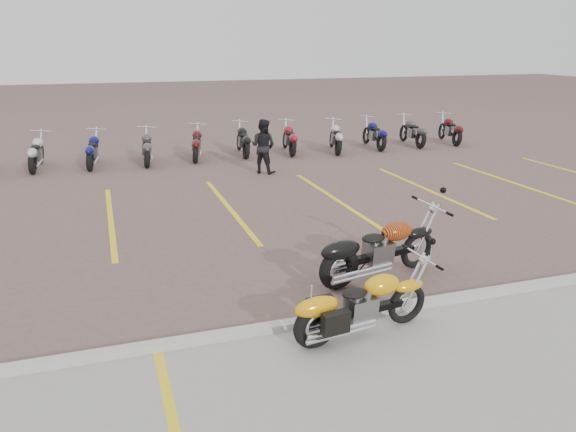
# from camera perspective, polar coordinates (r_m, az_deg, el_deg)

# --- Properties ---
(ground) EXTENTS (100.00, 100.00, 0.00)m
(ground) POSITION_cam_1_polar(r_m,az_deg,el_deg) (9.71, -0.71, -5.58)
(ground) COLOR brown
(ground) RESTS_ON ground
(curb) EXTENTS (60.00, 0.18, 0.12)m
(curb) POSITION_cam_1_polar(r_m,az_deg,el_deg) (7.98, 3.76, -10.45)
(curb) COLOR #ADAAA3
(curb) RESTS_ON ground
(parking_stripes) EXTENTS (38.00, 5.50, 0.01)m
(parking_stripes) POSITION_cam_1_polar(r_m,az_deg,el_deg) (13.36, -5.96, 0.79)
(parking_stripes) COLOR yellow
(parking_stripes) RESTS_ON ground
(yellow_cruiser) EXTENTS (2.04, 0.44, 0.84)m
(yellow_cruiser) POSITION_cam_1_polar(r_m,az_deg,el_deg) (7.55, 7.22, -9.21)
(yellow_cruiser) COLOR black
(yellow_cruiser) RESTS_ON ground
(flame_cruiser) EXTENTS (2.32, 0.63, 0.97)m
(flame_cruiser) POSITION_cam_1_polar(r_m,az_deg,el_deg) (9.31, 8.90, -3.63)
(flame_cruiser) COLOR black
(flame_cruiser) RESTS_ON ground
(person_b) EXTENTS (0.99, 0.98, 1.61)m
(person_b) POSITION_cam_1_polar(r_m,az_deg,el_deg) (16.83, -2.53, 7.10)
(person_b) COLOR black
(person_b) RESTS_ON ground
(bg_bike_row) EXTENTS (19.09, 2.08, 1.10)m
(bg_bike_row) POSITION_cam_1_polar(r_m,az_deg,el_deg) (19.28, -6.94, 7.51)
(bg_bike_row) COLOR black
(bg_bike_row) RESTS_ON ground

